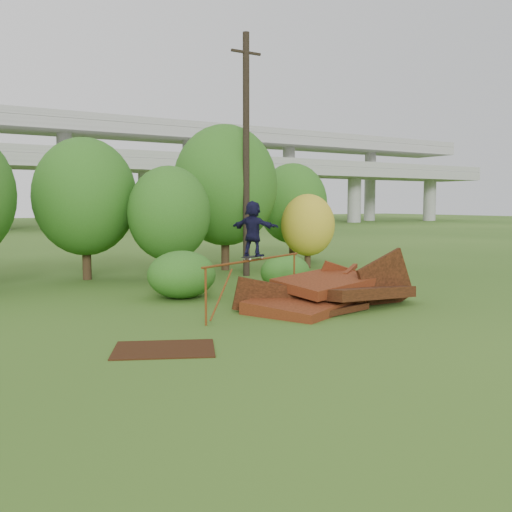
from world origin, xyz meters
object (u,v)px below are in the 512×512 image
skater (253,228)px  flat_plate (164,349)px  utility_pole (246,155)px  scrap_pile (329,294)px

skater → flat_plate: 5.26m
skater → flat_plate: (-3.85, -2.68, -2.38)m
skater → utility_pole: utility_pole is taller
skater → flat_plate: size_ratio=0.74×
scrap_pile → skater: bearing=167.2°
flat_plate → utility_pole: (7.87, 9.83, 5.16)m
scrap_pile → skater: skater is taller
scrap_pile → utility_pole: 9.21m
scrap_pile → skater: (-2.33, 0.53, 2.01)m
scrap_pile → utility_pole: utility_pole is taller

